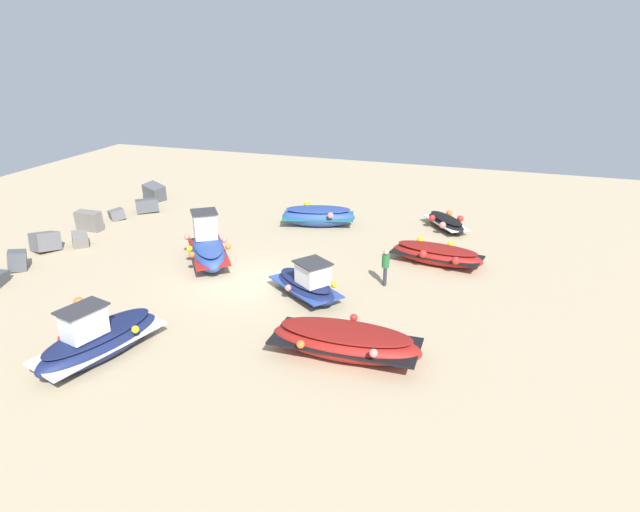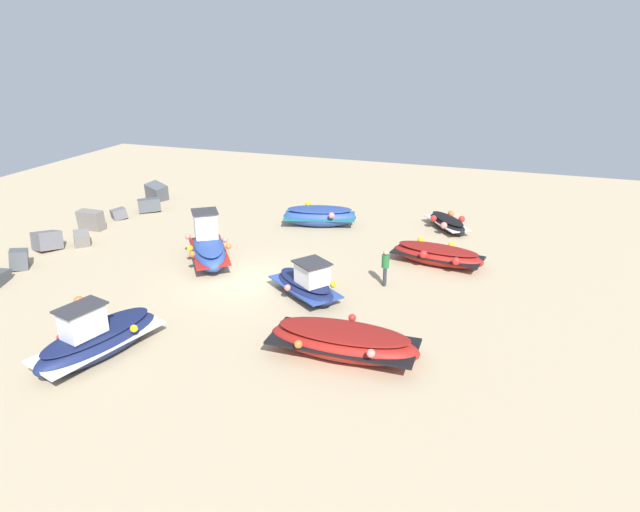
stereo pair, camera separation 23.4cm
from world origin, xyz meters
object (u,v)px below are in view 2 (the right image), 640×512
object	(u,v)px
fishing_boat_5	(437,255)
fishing_boat_6	(320,216)
fishing_boat_0	(343,341)
fishing_boat_3	(97,339)
fishing_boat_4	(306,284)
person_walking	(385,265)
mooring_buoy_0	(79,301)
fishing_boat_2	(208,247)
fishing_boat_1	(447,223)

from	to	relation	value
fishing_boat_5	fishing_boat_6	bearing A→B (deg)	162.86
fishing_boat_0	fishing_boat_3	size ratio (longest dim) A/B	1.06
fishing_boat_3	fishing_boat_4	size ratio (longest dim) A/B	1.31
fishing_boat_5	person_walking	xyz separation A→B (m)	(-3.17, 1.77, 0.47)
fishing_boat_0	person_walking	size ratio (longest dim) A/B	3.19
mooring_buoy_0	person_walking	bearing A→B (deg)	-60.26
fishing_boat_6	fishing_boat_5	bearing A→B (deg)	138.16
fishing_boat_2	person_walking	world-z (taller)	fishing_boat_2
fishing_boat_0	fishing_boat_2	xyz separation A→B (m)	(5.99, 8.47, 0.20)
person_walking	fishing_boat_6	bearing A→B (deg)	-56.50
fishing_boat_3	person_walking	size ratio (longest dim) A/B	3.01
fishing_boat_4	person_walking	bearing A→B (deg)	74.98
fishing_boat_3	fishing_boat_6	bearing A→B (deg)	-174.46
fishing_boat_3	fishing_boat_6	world-z (taller)	fishing_boat_3
fishing_boat_0	mooring_buoy_0	xyz separation A→B (m)	(-0.11, 10.79, -0.19)
fishing_boat_0	fishing_boat_2	distance (m)	10.37
fishing_boat_4	fishing_boat_3	bearing A→B (deg)	-90.65
fishing_boat_6	mooring_buoy_0	distance (m)	14.00
fishing_boat_3	fishing_boat_4	xyz separation A→B (m)	(6.57, -4.99, -0.08)
mooring_buoy_0	fishing_boat_5	bearing A→B (deg)	-53.39
fishing_boat_2	person_walking	bearing A→B (deg)	-125.17
fishing_boat_2	fishing_boat_3	xyz separation A→B (m)	(-8.71, -0.72, -0.07)
fishing_boat_4	mooring_buoy_0	bearing A→B (deg)	-117.17
fishing_boat_0	fishing_boat_6	distance (m)	13.81
fishing_boat_4	fishing_boat_5	world-z (taller)	fishing_boat_4
fishing_boat_6	person_walking	bearing A→B (deg)	113.02
fishing_boat_1	fishing_boat_2	xyz separation A→B (m)	(-8.47, 10.03, 0.35)
fishing_boat_4	fishing_boat_1	bearing A→B (deg)	104.35
fishing_boat_5	fishing_boat_3	bearing A→B (deg)	-119.15
fishing_boat_2	fishing_boat_4	bearing A→B (deg)	-146.13
fishing_boat_6	mooring_buoy_0	world-z (taller)	fishing_boat_6
fishing_boat_0	fishing_boat_6	bearing A→B (deg)	-67.86
fishing_boat_3	fishing_boat_4	distance (m)	8.25
fishing_boat_3	fishing_boat_2	bearing A→B (deg)	-160.67
fishing_boat_0	mooring_buoy_0	bearing A→B (deg)	0.24
person_walking	fishing_boat_5	bearing A→B (deg)	-123.99
person_walking	mooring_buoy_0	size ratio (longest dim) A/B	2.91
fishing_boat_0	fishing_boat_1	distance (m)	14.55
fishing_boat_6	fishing_boat_0	bearing A→B (deg)	97.21
fishing_boat_1	fishing_boat_3	bearing A→B (deg)	114.87
fishing_boat_5	person_walking	distance (m)	3.66
fishing_boat_4	fishing_boat_6	size ratio (longest dim) A/B	0.86
fishing_boat_1	fishing_boat_3	size ratio (longest dim) A/B	0.69
fishing_boat_2	fishing_boat_4	xyz separation A→B (m)	(-2.13, -5.71, -0.16)
fishing_boat_0	fishing_boat_1	bearing A→B (deg)	-96.50
fishing_boat_4	person_walking	distance (m)	3.56
fishing_boat_3	fishing_boat_4	bearing A→B (deg)	157.43
fishing_boat_4	fishing_boat_6	xyz separation A→B (m)	(8.90, 2.52, -0.00)
fishing_boat_2	mooring_buoy_0	distance (m)	6.54
fishing_boat_6	mooring_buoy_0	size ratio (longest dim) A/B	7.80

